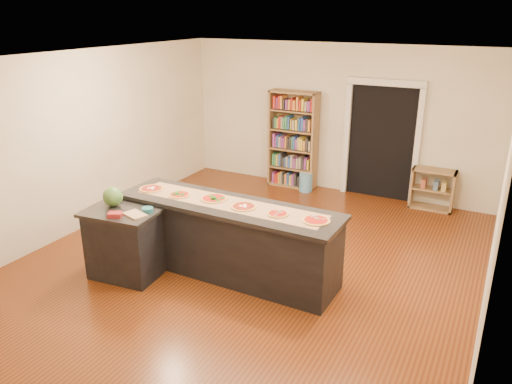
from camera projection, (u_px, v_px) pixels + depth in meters
The scene contains 18 objects.
room at pixel (249, 168), 6.55m from camera, with size 6.00×7.00×2.80m.
doorway at pixel (382, 135), 9.11m from camera, with size 1.40×0.09×2.21m.
kitchen_island at pixel (228, 239), 6.60m from camera, with size 3.05×0.82×1.00m.
side_counter at pixel (125, 243), 6.56m from camera, with size 0.95×0.69×0.94m.
bookshelf at pixel (293, 140), 9.78m from camera, with size 0.95×0.34×1.91m, color #957348.
low_shelf at pixel (433, 189), 8.82m from camera, with size 0.74×0.32×0.74m, color #957348.
waste_bin at pixel (306, 182), 9.74m from camera, with size 0.25×0.25×0.37m, color #5A9CC8.
kraft_paper at pixel (228, 203), 6.44m from camera, with size 2.64×0.48×0.00m, color #A57E55.
watermelon at pixel (113, 197), 6.50m from camera, with size 0.26×0.26×0.26m, color #144214.
cutting_board at pixel (135, 214), 6.24m from camera, with size 0.29×0.20×0.02m, color tan.
package_red at pixel (115, 215), 6.18m from camera, with size 0.16×0.12×0.06m, color maroon.
package_teal at pixel (148, 210), 6.34m from camera, with size 0.15×0.15×0.06m, color #195966.
pizza_a at pixel (152, 189), 6.93m from camera, with size 0.35×0.35×0.02m.
pizza_b at pixel (179, 195), 6.71m from camera, with size 0.30×0.30×0.02m.
pizza_c at pixel (214, 198), 6.57m from camera, with size 0.35×0.35×0.02m.
pizza_d at pixel (244, 206), 6.31m from camera, with size 0.35×0.35×0.02m.
pizza_e at pixel (278, 214), 6.08m from camera, with size 0.28×0.28×0.02m.
pizza_f at pixel (316, 220), 5.89m from camera, with size 0.32×0.32×0.02m.
Camera 1 is at (2.97, -5.51, 3.37)m, focal length 35.00 mm.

